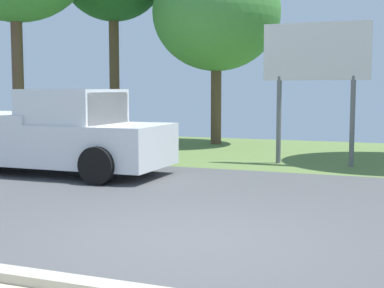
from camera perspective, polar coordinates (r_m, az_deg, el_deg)
The scene contains 4 objects.
ground_plane at distance 9.80m, azimuth 5.45°, elevation -5.69°, with size 40.00×22.00×0.20m.
pickup_truck at distance 12.74m, azimuth -13.89°, elevation 0.96°, with size 5.20×2.28×1.88m.
roadside_billboard at distance 14.02m, azimuth 12.67°, elevation 8.27°, with size 2.60×0.12×3.50m.
tree_right_mid at distance 19.15m, azimuth 2.54°, elevation 13.36°, with size 4.32×4.32×6.42m.
Camera 1 is at (2.58, -6.31, 1.88)m, focal length 51.72 mm.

